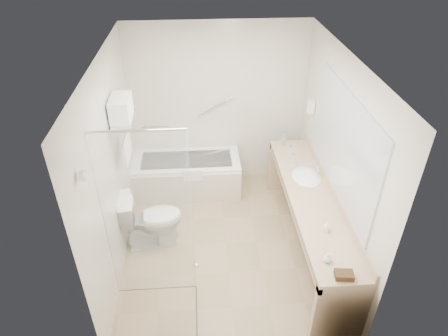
{
  "coord_description": "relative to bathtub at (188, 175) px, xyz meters",
  "views": [
    {
      "loc": [
        -0.3,
        -3.86,
        3.78
      ],
      "look_at": [
        0.0,
        0.3,
        1.0
      ],
      "focal_mm": 32.0,
      "sensor_mm": 36.0,
      "label": 1
    }
  ],
  "objects": [
    {
      "name": "wall_left",
      "position": [
        -0.8,
        -1.24,
        0.97
      ],
      "size": [
        0.1,
        3.2,
        2.5
      ],
      "primitive_type": "cube",
      "color": "beige",
      "rests_on": "ground"
    },
    {
      "name": "bathtub",
      "position": [
        0.0,
        0.0,
        0.0
      ],
      "size": [
        1.6,
        0.73,
        0.59
      ],
      "color": "white",
      "rests_on": "floor"
    },
    {
      "name": "mirror",
      "position": [
        1.79,
        -1.39,
        1.27
      ],
      "size": [
        0.02,
        2.0,
        1.2
      ],
      "primitive_type": "cube",
      "color": "#B1B6BD",
      "rests_on": "wall_right"
    },
    {
      "name": "towel_shelf",
      "position": [
        -0.67,
        -0.89,
        1.48
      ],
      "size": [
        0.24,
        0.55,
        0.81
      ],
      "color": "silver",
      "rests_on": "wall_left"
    },
    {
      "name": "sink",
      "position": [
        1.55,
        -0.99,
        0.54
      ],
      "size": [
        0.4,
        0.52,
        0.14
      ],
      "primitive_type": "ellipsoid",
      "color": "white",
      "rests_on": "vanity_counter"
    },
    {
      "name": "vanity_counter",
      "position": [
        1.52,
        -1.39,
        0.36
      ],
      "size": [
        0.55,
        2.7,
        0.95
      ],
      "color": "#CCA988",
      "rests_on": "floor"
    },
    {
      "name": "wall_front",
      "position": [
        0.5,
        -2.84,
        0.97
      ],
      "size": [
        2.6,
        0.1,
        2.5
      ],
      "primitive_type": "cube",
      "color": "beige",
      "rests_on": "ground"
    },
    {
      "name": "soap_bottle_a",
      "position": [
        1.52,
        -2.01,
        0.6
      ],
      "size": [
        0.1,
        0.13,
        0.05
      ],
      "primitive_type": "imported",
      "rotation": [
        0.0,
        0.0,
        -0.42
      ],
      "color": "silver",
      "rests_on": "vanity_counter"
    },
    {
      "name": "shower_enclosure",
      "position": [
        -0.13,
        -2.16,
        0.79
      ],
      "size": [
        0.96,
        0.91,
        2.11
      ],
      "color": "silver",
      "rests_on": "floor"
    },
    {
      "name": "grab_bar_long",
      "position": [
        0.45,
        0.32,
        0.97
      ],
      "size": [
        0.53,
        0.03,
        0.33
      ],
      "primitive_type": "cylinder",
      "rotation": [
        0.0,
        1.05,
        0.0
      ],
      "color": "silver",
      "rests_on": "wall_back"
    },
    {
      "name": "ceiling",
      "position": [
        0.5,
        -1.24,
        2.22
      ],
      "size": [
        2.6,
        3.2,
        0.1
      ],
      "primitive_type": "cube",
      "color": "white",
      "rests_on": "wall_back"
    },
    {
      "name": "hairdryer_unit",
      "position": [
        1.75,
        -0.19,
        1.17
      ],
      "size": [
        0.08,
        0.1,
        0.18
      ],
      "primitive_type": "cube",
      "color": "silver",
      "rests_on": "wall_right"
    },
    {
      "name": "faucet",
      "position": [
        1.7,
        -0.99,
        0.65
      ],
      "size": [
        0.03,
        0.03,
        0.14
      ],
      "primitive_type": "cylinder",
      "color": "silver",
      "rests_on": "vanity_counter"
    },
    {
      "name": "wall_right",
      "position": [
        1.8,
        -1.24,
        0.97
      ],
      "size": [
        0.1,
        3.2,
        2.5
      ],
      "primitive_type": "cube",
      "color": "beige",
      "rests_on": "ground"
    },
    {
      "name": "drinking_glass_far",
      "position": [
        1.39,
        -0.83,
        0.61
      ],
      "size": [
        0.06,
        0.06,
        0.08
      ],
      "primitive_type": "cylinder",
      "rotation": [
        0.0,
        0.0,
        0.04
      ],
      "color": "silver",
      "rests_on": "vanity_counter"
    },
    {
      "name": "soap_bottle_b",
      "position": [
        1.4,
        -2.43,
        0.62
      ],
      "size": [
        0.11,
        0.13,
        0.08
      ],
      "primitive_type": "imported",
      "rotation": [
        0.0,
        0.0,
        0.35
      ],
      "color": "silver",
      "rests_on": "vanity_counter"
    },
    {
      "name": "water_bottle_mid",
      "position": [
        1.44,
        -0.51,
        0.66
      ],
      "size": [
        0.06,
        0.06,
        0.19
      ],
      "rotation": [
        0.0,
        0.0,
        -0.15
      ],
      "color": "silver",
      "rests_on": "vanity_counter"
    },
    {
      "name": "amenity_basket",
      "position": [
        1.51,
        -2.64,
        0.6
      ],
      "size": [
        0.19,
        0.14,
        0.06
      ],
      "primitive_type": "cube",
      "rotation": [
        0.0,
        0.0,
        -0.13
      ],
      "color": "#412B17",
      "rests_on": "vanity_counter"
    },
    {
      "name": "grab_bar_short",
      "position": [
        -0.45,
        0.32,
        0.67
      ],
      "size": [
        0.4,
        0.03,
        0.03
      ],
      "primitive_type": "cylinder",
      "rotation": [
        0.0,
        1.57,
        0.0
      ],
      "color": "silver",
      "rests_on": "wall_back"
    },
    {
      "name": "floor",
      "position": [
        0.5,
        -1.24,
        -0.28
      ],
      "size": [
        3.2,
        3.2,
        0.0
      ],
      "primitive_type": "plane",
      "color": "#9E8362",
      "rests_on": "ground"
    },
    {
      "name": "toilet",
      "position": [
        -0.45,
        -1.15,
        0.12
      ],
      "size": [
        0.87,
        0.58,
        0.78
      ],
      "primitive_type": "imported",
      "rotation": [
        0.0,
        0.0,
        1.74
      ],
      "color": "white",
      "rests_on": "floor"
    },
    {
      "name": "water_bottle_right",
      "position": [
        1.42,
        -0.14,
        0.68
      ],
      "size": [
        0.07,
        0.07,
        0.22
      ],
      "rotation": [
        0.0,
        0.0,
        0.16
      ],
      "color": "silver",
      "rests_on": "vanity_counter"
    },
    {
      "name": "water_bottle_left",
      "position": [
        1.43,
        -0.72,
        0.66
      ],
      "size": [
        0.06,
        0.06,
        0.19
      ],
      "rotation": [
        0.0,
        0.0,
        0.15
      ],
      "color": "silver",
      "rests_on": "vanity_counter"
    },
    {
      "name": "wall_back",
      "position": [
        0.5,
        0.36,
        0.97
      ],
      "size": [
        2.6,
        0.1,
        2.5
      ],
      "primitive_type": "cube",
      "color": "beige",
      "rests_on": "ground"
    },
    {
      "name": "drinking_glass_near",
      "position": [
        1.41,
        -0.16,
        0.63
      ],
      "size": [
        0.08,
        0.08,
        0.1
      ],
      "primitive_type": "cylinder",
      "rotation": [
        0.0,
        0.0,
        -0.06
      ],
      "color": "silver",
      "rests_on": "vanity_counter"
    }
  ]
}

